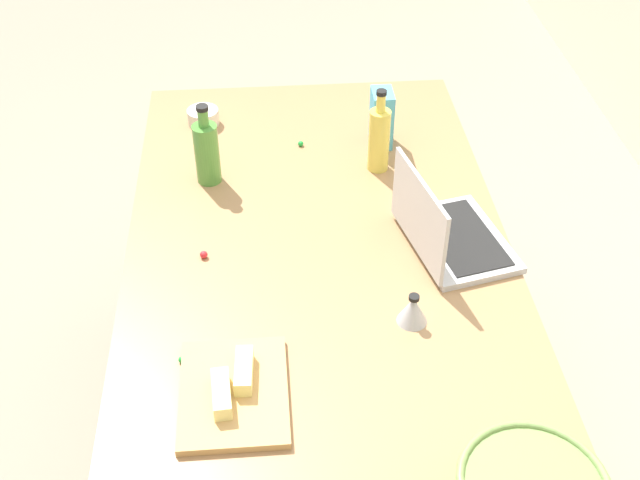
# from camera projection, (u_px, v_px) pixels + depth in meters

# --- Properties ---
(ground_plane) EXTENTS (12.00, 12.00, 0.00)m
(ground_plane) POSITION_uv_depth(u_px,v_px,m) (320.00, 468.00, 2.56)
(ground_plane) COLOR gray
(island_counter) EXTENTS (1.72, 0.96, 0.90)m
(island_counter) POSITION_uv_depth(u_px,v_px,m) (320.00, 375.00, 2.27)
(island_counter) COLOR #4C331E
(island_counter) RESTS_ON ground
(laptop) EXTENTS (0.35, 0.29, 0.22)m
(laptop) POSITION_uv_depth(u_px,v_px,m) (445.00, 232.00, 1.98)
(laptop) COLOR #B7B7BC
(laptop) RESTS_ON island_counter
(bottle_oil) EXTENTS (0.06, 0.06, 0.25)m
(bottle_oil) POSITION_uv_depth(u_px,v_px,m) (379.00, 138.00, 2.21)
(bottle_oil) COLOR #DBC64C
(bottle_oil) RESTS_ON island_counter
(bottle_olive) EXTENTS (0.07, 0.07, 0.24)m
(bottle_olive) POSITION_uv_depth(u_px,v_px,m) (207.00, 151.00, 2.17)
(bottle_olive) COLOR #4C8C38
(bottle_olive) RESTS_ON island_counter
(cutting_board) EXTENTS (0.28, 0.22, 0.02)m
(cutting_board) POSITION_uv_depth(u_px,v_px,m) (234.00, 393.00, 1.64)
(cutting_board) COLOR tan
(cutting_board) RESTS_ON island_counter
(butter_stick_left) EXTENTS (0.11, 0.04, 0.04)m
(butter_stick_left) POSITION_uv_depth(u_px,v_px,m) (222.00, 394.00, 1.60)
(butter_stick_left) COLOR #F4E58C
(butter_stick_left) RESTS_ON cutting_board
(butter_stick_right) EXTENTS (0.11, 0.04, 0.04)m
(butter_stick_right) POSITION_uv_depth(u_px,v_px,m) (244.00, 371.00, 1.65)
(butter_stick_right) COLOR #F4E58C
(butter_stick_right) RESTS_ON cutting_board
(ramekin_small) EXTENTS (0.10, 0.10, 0.05)m
(ramekin_small) POSITION_uv_depth(u_px,v_px,m) (203.00, 117.00, 2.44)
(ramekin_small) COLOR beige
(ramekin_small) RESTS_ON island_counter
(kitchen_timer) EXTENTS (0.07, 0.07, 0.08)m
(kitchen_timer) POSITION_uv_depth(u_px,v_px,m) (413.00, 309.00, 1.78)
(kitchen_timer) COLOR #B2B2B7
(kitchen_timer) RESTS_ON island_counter
(candy_bag) EXTENTS (0.09, 0.06, 0.17)m
(candy_bag) POSITION_uv_depth(u_px,v_px,m) (381.00, 118.00, 2.32)
(candy_bag) COLOR #4CA5CC
(candy_bag) RESTS_ON island_counter
(candy_0) EXTENTS (0.02, 0.02, 0.02)m
(candy_0) POSITION_uv_depth(u_px,v_px,m) (407.00, 188.00, 2.18)
(candy_0) COLOR blue
(candy_0) RESTS_ON island_counter
(candy_1) EXTENTS (0.02, 0.02, 0.02)m
(candy_1) POSITION_uv_depth(u_px,v_px,m) (204.00, 255.00, 1.97)
(candy_1) COLOR red
(candy_1) RESTS_ON island_counter
(candy_2) EXTENTS (0.02, 0.02, 0.02)m
(candy_2) POSITION_uv_depth(u_px,v_px,m) (301.00, 144.00, 2.35)
(candy_2) COLOR green
(candy_2) RESTS_ON island_counter
(candy_3) EXTENTS (0.02, 0.02, 0.02)m
(candy_3) POSITION_uv_depth(u_px,v_px,m) (182.00, 360.00, 1.71)
(candy_3) COLOR green
(candy_3) RESTS_ON island_counter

